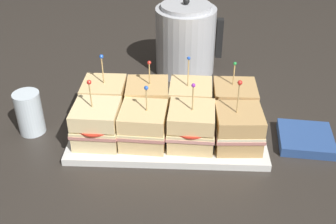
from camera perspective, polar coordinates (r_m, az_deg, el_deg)
name	(u,v)px	position (r m, az deg, el deg)	size (l,w,h in m)	color
ground_plane	(168,134)	(1.07, 0.00, -3.07)	(6.00, 6.00, 0.00)	#2D2823
serving_platter	(168,132)	(1.07, 0.00, -2.68)	(0.48, 0.26, 0.02)	silver
sandwich_front_far_left	(97,124)	(1.01, -9.59, -1.62)	(0.11, 0.12, 0.17)	beige
sandwich_front_center_left	(144,126)	(0.99, -3.33, -1.91)	(0.12, 0.12, 0.16)	#DBB77A
sandwich_front_center_right	(191,127)	(0.99, 3.17, -1.98)	(0.12, 0.12, 0.16)	#DBB77A
sandwich_front_far_right	(238,128)	(1.00, 9.49, -2.21)	(0.12, 0.12, 0.17)	tan
sandwich_back_far_left	(105,99)	(1.10, -8.58, 1.71)	(0.11, 0.11, 0.18)	#DBB77A
sandwich_back_center_left	(148,101)	(1.08, -2.78, 1.53)	(0.12, 0.12, 0.16)	tan
sandwich_back_center_right	(190,102)	(1.08, 3.05, 1.42)	(0.12, 0.12, 0.18)	#DBB77A
sandwich_back_far_right	(234,103)	(1.09, 8.95, 1.25)	(0.11, 0.12, 0.16)	tan
kettle_steel	(186,39)	(1.33, 2.41, 9.81)	(0.21, 0.18, 0.24)	#B7BABF
drinking_glass	(29,113)	(1.11, -18.28, -0.15)	(0.07, 0.07, 0.11)	silver
napkin_stack	(306,139)	(1.09, 18.13, -3.46)	(0.14, 0.14, 0.02)	navy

